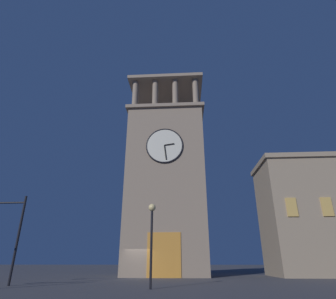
# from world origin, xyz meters

# --- Properties ---
(ground_plane) EXTENTS (200.00, 200.00, 0.00)m
(ground_plane) POSITION_xyz_m (0.00, 0.00, 0.00)
(ground_plane) COLOR #424247
(clocktower) EXTENTS (9.14, 7.42, 24.74)m
(clocktower) POSITION_xyz_m (-2.44, -4.09, 9.66)
(clocktower) COLOR gray
(clocktower) RESTS_ON ground_plane
(traffic_signal_near) EXTENTS (3.09, 0.41, 5.63)m
(traffic_signal_near) POSITION_xyz_m (7.50, 8.39, 3.70)
(traffic_signal_near) COLOR black
(traffic_signal_near) RESTS_ON ground_plane
(street_lamp) EXTENTS (0.44, 0.44, 4.67)m
(street_lamp) POSITION_xyz_m (-2.53, 9.99, 3.30)
(street_lamp) COLOR black
(street_lamp) RESTS_ON ground_plane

